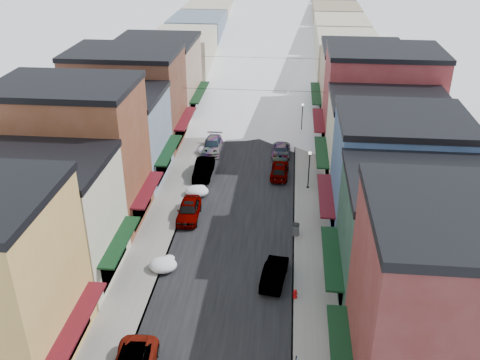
% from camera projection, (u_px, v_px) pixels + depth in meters
% --- Properties ---
extents(road, '(10.00, 160.00, 0.01)m').
position_uv_depth(road, '(262.00, 90.00, 81.70)').
color(road, black).
rests_on(road, ground).
extents(sidewalk_left, '(3.20, 160.00, 0.15)m').
position_uv_depth(sidewalk_left, '(220.00, 88.00, 82.24)').
color(sidewalk_left, gray).
rests_on(sidewalk_left, ground).
extents(sidewalk_right, '(3.20, 160.00, 0.15)m').
position_uv_depth(sidewalk_right, '(306.00, 91.00, 81.10)').
color(sidewalk_right, gray).
rests_on(sidewalk_right, ground).
extents(curb_left, '(0.10, 160.00, 0.15)m').
position_uv_depth(curb_left, '(230.00, 88.00, 82.10)').
color(curb_left, slate).
rests_on(curb_left, ground).
extents(curb_right, '(0.10, 160.00, 0.15)m').
position_uv_depth(curb_right, '(296.00, 90.00, 81.24)').
color(curb_right, slate).
rests_on(curb_right, ground).
extents(bldg_l_cream, '(11.30, 8.20, 9.50)m').
position_uv_depth(bldg_l_cream, '(42.00, 219.00, 38.54)').
color(bldg_l_cream, beige).
rests_on(bldg_l_cream, ground).
extents(bldg_l_brick_near, '(12.30, 8.20, 12.50)m').
position_uv_depth(bldg_l_brick_near, '(74.00, 154.00, 45.00)').
color(bldg_l_brick_near, brown).
rests_on(bldg_l_brick_near, ground).
extents(bldg_l_grayblue, '(11.30, 9.20, 9.00)m').
position_uv_depth(bldg_l_grayblue, '(113.00, 136.00, 53.29)').
color(bldg_l_grayblue, gray).
rests_on(bldg_l_grayblue, ground).
extents(bldg_l_brick_far, '(13.30, 9.20, 11.00)m').
position_uv_depth(bldg_l_brick_far, '(128.00, 98.00, 60.91)').
color(bldg_l_brick_far, brown).
rests_on(bldg_l_brick_far, ground).
extents(bldg_l_tan, '(11.30, 11.20, 10.00)m').
position_uv_depth(bldg_l_tan, '(157.00, 78.00, 69.92)').
color(bldg_l_tan, tan).
rests_on(bldg_l_tan, ground).
extents(bldg_r_brick_near, '(12.30, 9.20, 12.50)m').
position_uv_depth(bldg_r_brick_near, '(468.00, 316.00, 27.12)').
color(bldg_r_brick_near, maroon).
rests_on(bldg_r_brick_near, ground).
extents(bldg_r_green, '(11.30, 9.20, 9.50)m').
position_uv_depth(bldg_r_green, '(418.00, 242.00, 35.83)').
color(bldg_r_green, '#1C3A2D').
rests_on(bldg_r_green, ground).
extents(bldg_r_blue, '(11.30, 9.20, 10.50)m').
position_uv_depth(bldg_r_blue, '(397.00, 176.00, 43.59)').
color(bldg_r_blue, '#355179').
rests_on(bldg_r_blue, ground).
extents(bldg_r_cream, '(12.30, 9.20, 9.00)m').
position_uv_depth(bldg_r_cream, '(386.00, 142.00, 51.87)').
color(bldg_r_cream, beige).
rests_on(bldg_r_cream, ground).
extents(bldg_r_brick_far, '(13.30, 9.20, 11.50)m').
position_uv_depth(bldg_r_brick_far, '(380.00, 100.00, 59.24)').
color(bldg_r_brick_far, maroon).
rests_on(bldg_r_brick_far, ground).
extents(bldg_r_tan, '(11.30, 11.20, 9.50)m').
position_uv_depth(bldg_r_tan, '(360.00, 83.00, 68.66)').
color(bldg_r_tan, '#9E8567').
rests_on(bldg_r_tan, ground).
extents(distant_blocks, '(34.00, 55.00, 8.00)m').
position_uv_depth(distant_blocks, '(270.00, 32.00, 100.29)').
color(distant_blocks, gray).
rests_on(distant_blocks, ground).
extents(overhead_cables, '(16.40, 15.04, 0.04)m').
position_uv_depth(overhead_cables, '(258.00, 72.00, 67.80)').
color(overhead_cables, black).
rests_on(overhead_cables, ground).
extents(car_silver_sedan, '(2.06, 4.77, 1.60)m').
position_uv_depth(car_silver_sedan, '(189.00, 210.00, 47.53)').
color(car_silver_sedan, '#969A9E').
rests_on(car_silver_sedan, ground).
extents(car_dark_hatch, '(1.75, 4.94, 1.62)m').
position_uv_depth(car_dark_hatch, '(204.00, 169.00, 55.02)').
color(car_dark_hatch, black).
rests_on(car_dark_hatch, ground).
extents(car_silver_wagon, '(2.15, 5.10, 1.47)m').
position_uv_depth(car_silver_wagon, '(212.00, 145.00, 60.69)').
color(car_silver_wagon, '#9B9DA3').
rests_on(car_silver_wagon, ground).
extents(car_green_sedan, '(2.10, 4.59, 1.46)m').
position_uv_depth(car_green_sedan, '(274.00, 273.00, 39.46)').
color(car_green_sedan, black).
rests_on(car_green_sedan, ground).
extents(car_gray_suv, '(1.94, 4.51, 1.52)m').
position_uv_depth(car_gray_suv, '(280.00, 170.00, 54.96)').
color(car_gray_suv, gray).
rests_on(car_gray_suv, ground).
extents(car_black_sedan, '(2.04, 4.83, 1.39)m').
position_uv_depth(car_black_sedan, '(281.00, 149.00, 59.85)').
color(car_black_sedan, black).
rests_on(car_black_sedan, ground).
extents(car_lane_silver, '(1.86, 4.34, 1.46)m').
position_uv_depth(car_lane_silver, '(253.00, 81.00, 83.16)').
color(car_lane_silver, gray).
rests_on(car_lane_silver, ground).
extents(car_lane_white, '(2.54, 5.32, 1.46)m').
position_uv_depth(car_lane_white, '(278.00, 64.00, 92.20)').
color(car_lane_white, silver).
rests_on(car_lane_white, ground).
extents(fire_hydrant, '(0.41, 0.31, 0.70)m').
position_uv_depth(fire_hydrant, '(295.00, 294.00, 37.69)').
color(fire_hydrant, red).
rests_on(fire_hydrant, sidewalk_right).
extents(trash_can, '(0.62, 0.62, 1.06)m').
position_uv_depth(trash_can, '(296.00, 229.00, 44.86)').
color(trash_can, slate).
rests_on(trash_can, sidewalk_right).
extents(streetlamp_near, '(0.32, 0.32, 3.88)m').
position_uv_depth(streetlamp_near, '(309.00, 165.00, 51.66)').
color(streetlamp_near, black).
rests_on(streetlamp_near, sidewalk_right).
extents(streetlamp_far, '(0.32, 0.32, 3.85)m').
position_uv_depth(streetlamp_far, '(302.00, 115.00, 64.35)').
color(streetlamp_far, black).
rests_on(streetlamp_far, sidewalk_right).
extents(snow_pile_near, '(2.16, 2.53, 0.91)m').
position_uv_depth(snow_pile_near, '(163.00, 264.00, 40.87)').
color(snow_pile_near, white).
rests_on(snow_pile_near, ground).
extents(snow_pile_mid, '(2.25, 2.58, 0.95)m').
position_uv_depth(snow_pile_mid, '(197.00, 191.00, 51.48)').
color(snow_pile_mid, white).
rests_on(snow_pile_mid, ground).
extents(snow_pile_far, '(2.09, 2.49, 0.89)m').
position_uv_depth(snow_pile_far, '(207.00, 150.00, 60.30)').
color(snow_pile_far, white).
rests_on(snow_pile_far, ground).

